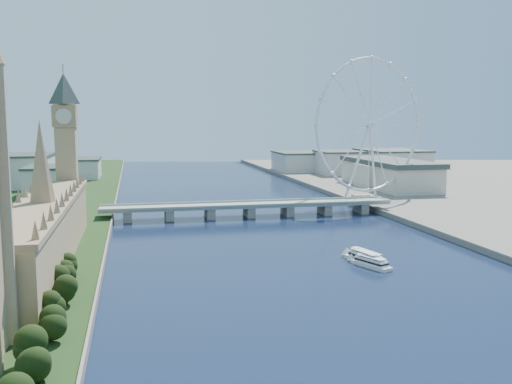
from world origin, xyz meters
name	(u,v)px	position (x,y,z in m)	size (l,w,h in m)	color
tree_row	(43,333)	(-113.00, 58.00, 8.39)	(8.57, 184.57, 19.35)	black
parliament_range	(44,232)	(-128.00, 170.00, 18.48)	(24.00, 200.00, 70.00)	tan
big_ben	(65,129)	(-128.00, 278.00, 66.57)	(20.02, 20.02, 110.00)	tan
westminster_bridge	(249,208)	(0.00, 300.00, 6.63)	(220.00, 22.00, 9.50)	gray
london_eye	(370,126)	(119.98, 355.08, 67.52)	(113.60, 39.12, 124.30)	silver
county_hall	(388,190)	(175.00, 430.00, 0.00)	(54.00, 144.00, 35.00)	beige
city_skyline	(238,166)	(39.22, 560.08, 16.96)	(505.00, 280.00, 32.00)	beige
tour_boat_near	(365,263)	(29.67, 147.72, 0.00)	(7.83, 30.61, 6.77)	white
tour_boat_far	(371,267)	(29.48, 140.12, 0.00)	(6.65, 26.23, 5.76)	silver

